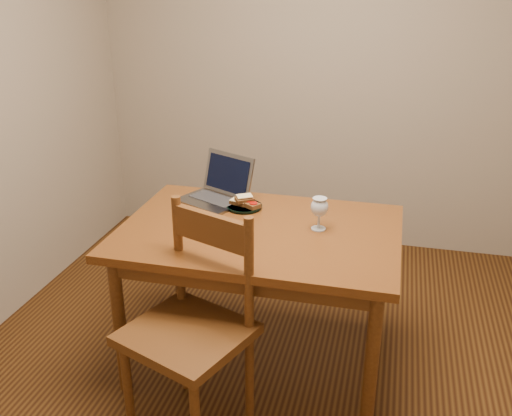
% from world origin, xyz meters
% --- Properties ---
extents(floor, '(3.20, 3.20, 0.02)m').
position_xyz_m(floor, '(0.00, 0.00, -0.01)').
color(floor, black).
rests_on(floor, ground).
extents(back_wall, '(3.20, 0.02, 2.60)m').
position_xyz_m(back_wall, '(0.00, 1.61, 1.30)').
color(back_wall, gray).
rests_on(back_wall, floor).
extents(front_wall, '(3.20, 0.02, 2.60)m').
position_xyz_m(front_wall, '(0.00, -1.61, 1.30)').
color(front_wall, gray).
rests_on(front_wall, floor).
extents(table, '(1.30, 0.90, 0.74)m').
position_xyz_m(table, '(-0.10, 0.06, 0.65)').
color(table, '#4C1F0C').
rests_on(table, floor).
extents(chair, '(0.59, 0.58, 0.50)m').
position_xyz_m(chair, '(-0.27, -0.44, 0.54)').
color(chair, '#44250E').
rests_on(chair, floor).
extents(plate, '(0.18, 0.18, 0.02)m').
position_xyz_m(plate, '(-0.24, 0.28, 0.75)').
color(plate, black).
rests_on(plate, table).
extents(sandwich_cheese, '(0.10, 0.08, 0.03)m').
position_xyz_m(sandwich_cheese, '(-0.27, 0.29, 0.77)').
color(sandwich_cheese, '#381E0C').
rests_on(sandwich_cheese, plate).
extents(sandwich_tomato, '(0.12, 0.11, 0.03)m').
position_xyz_m(sandwich_tomato, '(-0.20, 0.27, 0.77)').
color(sandwich_tomato, '#381E0C').
rests_on(sandwich_tomato, plate).
extents(sandwich_top, '(0.10, 0.10, 0.03)m').
position_xyz_m(sandwich_top, '(-0.24, 0.29, 0.79)').
color(sandwich_top, '#381E0C').
rests_on(sandwich_top, plate).
extents(milk_glass, '(0.08, 0.08, 0.16)m').
position_xyz_m(milk_glass, '(0.17, 0.12, 0.82)').
color(milk_glass, white).
rests_on(milk_glass, table).
extents(laptop, '(0.41, 0.40, 0.23)m').
position_xyz_m(laptop, '(-0.40, 0.37, 0.80)').
color(laptop, slate).
rests_on(laptop, table).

